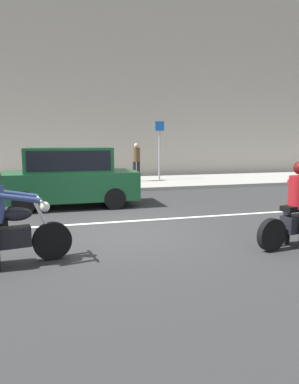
{
  "coord_description": "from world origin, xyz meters",
  "views": [
    {
      "loc": [
        -1.34,
        -7.28,
        2.0
      ],
      "look_at": [
        0.55,
        -0.31,
        0.91
      ],
      "focal_mm": 31.91,
      "sensor_mm": 36.0,
      "label": 1
    }
  ],
  "objects_px": {
    "street_sign_post": "(159,145)",
    "pedestrian_bystander": "(136,159)",
    "motorcycle_with_rider_denim_blue": "(2,227)",
    "parked_hatchback_forest_green": "(69,176)"
  },
  "relations": [
    {
      "from": "street_sign_post",
      "to": "pedestrian_bystander",
      "type": "height_order",
      "value": "street_sign_post"
    },
    {
      "from": "motorcycle_with_rider_denim_blue",
      "to": "street_sign_post",
      "type": "distance_m",
      "value": 11.54
    },
    {
      "from": "motorcycle_with_rider_denim_blue",
      "to": "parked_hatchback_forest_green",
      "type": "height_order",
      "value": "parked_hatchback_forest_green"
    },
    {
      "from": "parked_hatchback_forest_green",
      "to": "pedestrian_bystander",
      "type": "height_order",
      "value": "pedestrian_bystander"
    },
    {
      "from": "street_sign_post",
      "to": "pedestrian_bystander",
      "type": "distance_m",
      "value": 1.44
    },
    {
      "from": "pedestrian_bystander",
      "to": "motorcycle_with_rider_denim_blue",
      "type": "bearing_deg",
      "value": -114.65
    },
    {
      "from": "pedestrian_bystander",
      "to": "parked_hatchback_forest_green",
      "type": "bearing_deg",
      "value": -123.82
    },
    {
      "from": "parked_hatchback_forest_green",
      "to": "street_sign_post",
      "type": "height_order",
      "value": "street_sign_post"
    },
    {
      "from": "parked_hatchback_forest_green",
      "to": "street_sign_post",
      "type": "relative_size",
      "value": 1.44
    },
    {
      "from": "parked_hatchback_forest_green",
      "to": "street_sign_post",
      "type": "distance_m",
      "value": 6.83
    }
  ]
}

